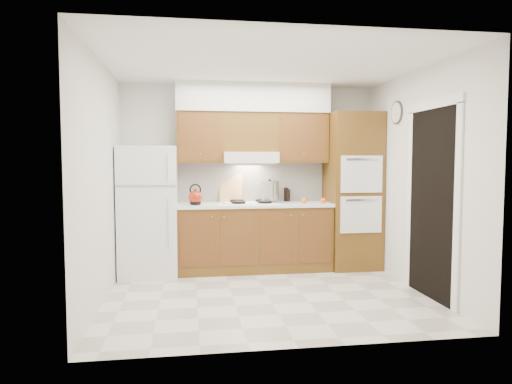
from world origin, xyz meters
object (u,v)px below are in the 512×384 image
(kettle, at_px, (195,197))
(stock_pot, at_px, (270,191))
(fridge, at_px, (149,211))
(oven_cabinet, at_px, (353,191))

(kettle, height_order, stock_pot, stock_pot)
(fridge, xyz_separation_m, kettle, (0.62, -0.05, 0.18))
(kettle, xyz_separation_m, stock_pot, (1.05, 0.19, 0.06))
(oven_cabinet, height_order, kettle, oven_cabinet)
(oven_cabinet, distance_m, stock_pot, 1.19)
(oven_cabinet, xyz_separation_m, stock_pot, (-1.18, 0.10, 0.00))
(fridge, xyz_separation_m, stock_pot, (1.66, 0.14, 0.24))
(fridge, height_order, stock_pot, fridge)
(stock_pot, bearing_deg, kettle, -169.64)
(kettle, relative_size, stock_pot, 0.69)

